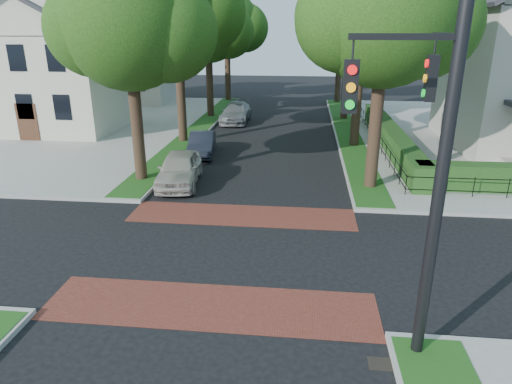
% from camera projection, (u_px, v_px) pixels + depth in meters
% --- Properties ---
extents(ground, '(120.00, 120.00, 0.00)m').
position_uv_depth(ground, '(229.00, 252.00, 15.32)').
color(ground, black).
rests_on(ground, ground).
extents(sidewalk_nw, '(30.00, 30.00, 0.15)m').
position_uv_depth(sidewalk_nw, '(19.00, 125.00, 35.03)').
color(sidewalk_nw, gray).
rests_on(sidewalk_nw, ground).
extents(crosswalk_far, '(9.00, 2.20, 0.01)m').
position_uv_depth(crosswalk_far, '(242.00, 215.00, 18.31)').
color(crosswalk_far, maroon).
rests_on(crosswalk_far, ground).
extents(crosswalk_near, '(9.00, 2.20, 0.01)m').
position_uv_depth(crosswalk_near, '(210.00, 306.00, 12.33)').
color(crosswalk_near, maroon).
rests_on(crosswalk_near, ground).
extents(storm_drain, '(0.65, 0.45, 0.01)m').
position_uv_depth(storm_drain, '(383.00, 364.00, 10.21)').
color(storm_drain, black).
rests_on(storm_drain, ground).
extents(grass_strip_ne, '(1.60, 29.80, 0.02)m').
position_uv_depth(grass_strip_ne, '(347.00, 131.00, 32.59)').
color(grass_strip_ne, '#1A4313').
rests_on(grass_strip_ne, sidewalk_ne).
extents(grass_strip_nw, '(1.60, 29.80, 0.02)m').
position_uv_depth(grass_strip_nw, '(199.00, 128.00, 33.67)').
color(grass_strip_nw, '#1A4313').
rests_on(grass_strip_nw, sidewalk_nw).
extents(tree_right_near, '(7.75, 6.67, 10.66)m').
position_uv_depth(tree_right_near, '(387.00, 14.00, 18.94)').
color(tree_right_near, black).
rests_on(tree_right_near, sidewalk_ne).
extents(tree_right_mid, '(8.25, 7.09, 11.22)m').
position_uv_depth(tree_right_mid, '(365.00, 11.00, 26.31)').
color(tree_right_mid, black).
rests_on(tree_right_mid, sidewalk_ne).
extents(tree_right_far, '(7.25, 6.23, 9.74)m').
position_uv_depth(tree_right_far, '(350.00, 30.00, 35.07)').
color(tree_right_far, black).
rests_on(tree_right_far, sidewalk_ne).
extents(tree_right_back, '(7.50, 6.45, 10.20)m').
position_uv_depth(tree_right_back, '(342.00, 26.00, 43.37)').
color(tree_right_back, black).
rests_on(tree_right_back, sidewalk_ne).
extents(tree_left_near, '(7.50, 6.45, 10.20)m').
position_uv_depth(tree_left_near, '(132.00, 24.00, 20.16)').
color(tree_left_near, black).
rests_on(tree_left_near, sidewalk_nw).
extents(tree_left_mid, '(8.00, 6.88, 11.48)m').
position_uv_depth(tree_left_mid, '(179.00, 6.00, 27.29)').
color(tree_left_mid, black).
rests_on(tree_left_mid, sidewalk_nw).
extents(tree_left_far, '(7.00, 6.02, 9.86)m').
position_uv_depth(tree_left_far, '(210.00, 28.00, 36.10)').
color(tree_left_far, black).
rests_on(tree_left_far, sidewalk_nw).
extents(tree_left_back, '(7.75, 6.66, 10.44)m').
position_uv_depth(tree_left_back, '(228.00, 24.00, 44.43)').
color(tree_left_back, black).
rests_on(tree_left_back, sidewalk_nw).
extents(hedge_main_road, '(1.00, 18.00, 1.20)m').
position_uv_depth(hedge_main_road, '(390.00, 136.00, 28.32)').
color(hedge_main_road, '#143A14').
rests_on(hedge_main_road, sidewalk_ne).
extents(fence_main_road, '(0.06, 18.00, 0.90)m').
position_uv_depth(fence_main_road, '(377.00, 138.00, 28.45)').
color(fence_main_road, black).
rests_on(fence_main_road, sidewalk_ne).
extents(house_left_near, '(10.00, 9.00, 10.14)m').
position_uv_depth(house_left_near, '(52.00, 59.00, 32.00)').
color(house_left_near, beige).
rests_on(house_left_near, sidewalk_nw).
extents(house_left_far, '(10.00, 9.00, 10.14)m').
position_uv_depth(house_left_far, '(126.00, 50.00, 45.09)').
color(house_left_far, '#B7B2A4').
rests_on(house_left_far, sidewalk_nw).
extents(traffic_signal, '(2.17, 2.00, 8.00)m').
position_uv_depth(traffic_signal, '(430.00, 155.00, 9.11)').
color(traffic_signal, black).
rests_on(traffic_signal, sidewalk_se).
extents(parked_car_front, '(2.32, 4.74, 1.56)m').
position_uv_depth(parked_car_front, '(179.00, 169.00, 21.72)').
color(parked_car_front, '#BAB3A7').
rests_on(parked_car_front, ground).
extents(parked_car_middle, '(1.93, 4.19, 1.33)m').
position_uv_depth(parked_car_middle, '(202.00, 144.00, 26.77)').
color(parked_car_middle, black).
rests_on(parked_car_middle, ground).
extents(parked_car_rear, '(2.10, 5.17, 1.50)m').
position_uv_depth(parked_car_rear, '(236.00, 113.00, 36.21)').
color(parked_car_rear, gray).
rests_on(parked_car_rear, ground).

